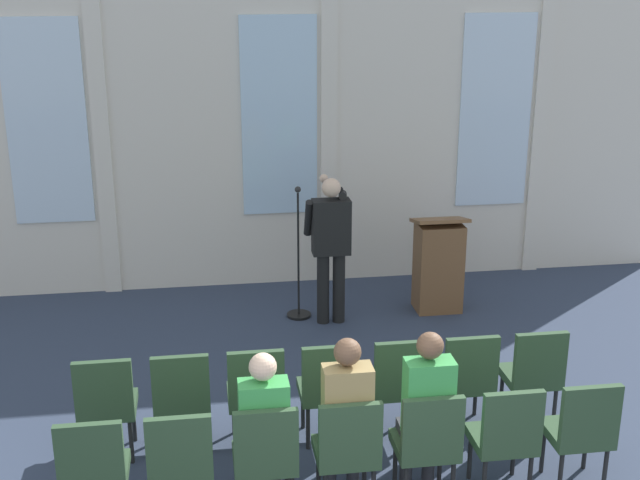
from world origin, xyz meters
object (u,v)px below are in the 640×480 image
Objects in this scene: chair_r0_c3 at (328,385)px; chair_r0_c4 at (398,380)px; chair_r0_c1 at (182,395)px; chair_r1_c4 at (428,440)px; chair_r1_c3 at (348,446)px; chair_r0_c2 at (256,390)px; audience_r1_c4 at (426,407)px; chair_r0_c5 at (467,375)px; chair_r1_c5 at (506,434)px; chair_r1_c2 at (265,453)px; chair_r0_c0 at (106,401)px; chair_r1_c0 at (94,467)px; lectern at (438,265)px; audience_r1_c2 at (264,424)px; chair_r1_c6 at (582,427)px; chair_r0_c6 at (534,371)px; audience_r1_c3 at (346,414)px; speaker at (331,240)px; mic_stand at (299,289)px; chair_r1_c1 at (181,460)px.

chair_r0_c3 is 1.00× the size of chair_r0_c4.
chair_r0_c1 is 1.00× the size of chair_r1_c4.
chair_r0_c2 is at bearing 122.41° from chair_r1_c3.
chair_r0_c5 is at bearing 55.33° from audience_r1_c4.
chair_r1_c5 is at bearing 0.00° from chair_r1_c4.
chair_r1_c2 is at bearing -141.78° from chair_r0_c4.
chair_r0_c5 is 0.95m from chair_r1_c5.
chair_r0_c2 is at bearing 0.00° from chair_r0_c0.
lectern is at bearing 45.83° from chair_r1_c0.
chair_r1_c0 is at bearing -122.41° from chair_r0_c1.
chair_r1_c0 is 1.23m from audience_r1_c2.
chair_r1_c2 is at bearing -152.30° from chair_r0_c5.
chair_r1_c2 and chair_r1_c6 have the same top height.
chair_r0_c0 and chair_r1_c3 have the same top height.
chair_r0_c5 is at bearing 180.00° from chair_r0_c6.
chair_r0_c3 is at bearing 152.30° from chair_r1_c6.
chair_r0_c6 is at bearing 0.00° from chair_r0_c0.
chair_r1_c3 is at bearing 180.00° from chair_r1_c5.
chair_r0_c4 is 1.00× the size of chair_r0_c6.
audience_r1_c2 is (-2.33, -3.56, 0.17)m from lectern.
chair_r0_c4 is 1.09m from audience_r1_c3.
chair_r0_c0 is at bearing 180.00° from chair_r0_c2.
audience_r1_c2 reaches higher than chair_r0_c0.
audience_r1_c4 is (1.21, -0.00, 0.04)m from audience_r1_c2.
speaker is 3.40m from audience_r1_c4.
chair_r1_c5 is (0.60, 0.00, 0.00)m from chair_r1_c4.
lectern is 4.03m from chair_r1_c3.
chair_r0_c2 is at bearing 180.00° from chair_r0_c5.
lectern is (1.64, -0.02, 0.22)m from mic_stand.
speaker reaches higher than chair_r0_c4.
chair_r0_c6 is 1.00× the size of chair_r1_c2.
chair_r0_c4 is 1.00× the size of chair_r1_c1.
chair_r0_c0 is 1.00× the size of chair_r1_c0.
chair_r0_c5 is at bearing 0.00° from chair_r0_c0.
chair_r0_c1 is 0.95m from chair_r1_c1.
audience_r1_c2 reaches higher than chair_r0_c3.
lectern is at bearing 51.15° from chair_r1_c1.
audience_r1_c4 is at bearing 1.85° from chair_r1_c0.
chair_r0_c0 is at bearing 158.51° from chair_r1_c4.
speaker reaches higher than chair_r0_c1.
chair_r0_c0 is 1.13m from chair_r1_c1.
chair_r1_c5 is (1.12, -3.66, 0.20)m from mic_stand.
chair_r0_c5 is 1.00× the size of chair_r1_c4.
chair_r0_c3 is 0.68× the size of audience_r1_c3.
chair_r1_c3 is (1.21, 0.00, 0.00)m from chair_r1_c1.
chair_r0_c5 is at bearing 90.00° from chair_r1_c5.
chair_r0_c3 is 1.21m from chair_r0_c5.
speaker is at bearing 83.02° from chair_r1_c3.
chair_r0_c2 is 1.54m from chair_r1_c4.
chair_r1_c2 is 0.60m from chair_r1_c3.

